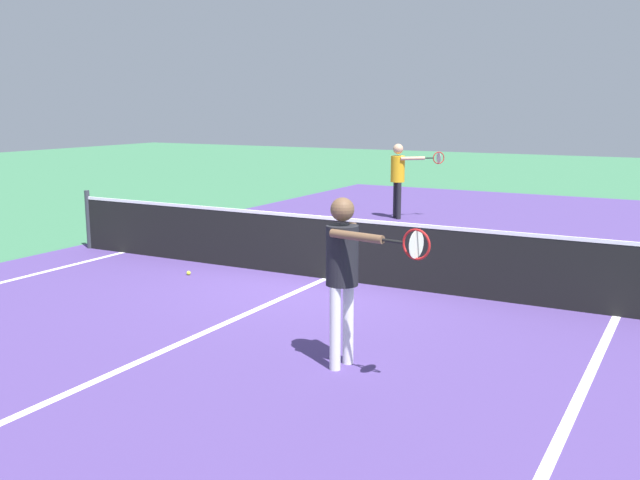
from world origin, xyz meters
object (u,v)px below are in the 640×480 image
(net, at_px, (326,247))
(tennis_ball_near_net, at_px, (189,273))
(player_near, at_px, (344,263))
(player_far, at_px, (399,172))

(net, bearing_deg, tennis_ball_near_net, -157.75)
(net, relative_size, player_near, 5.81)
(player_near, bearing_deg, net, 120.91)
(player_far, height_order, tennis_ball_near_net, player_far)
(player_far, bearing_deg, net, -77.77)
(net, distance_m, tennis_ball_near_net, 2.19)
(player_far, bearing_deg, tennis_ball_near_net, -95.68)
(net, xyz_separation_m, tennis_ball_near_net, (-1.98, -0.81, -0.46))
(player_near, relative_size, player_far, 0.99)
(player_near, distance_m, player_far, 9.73)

